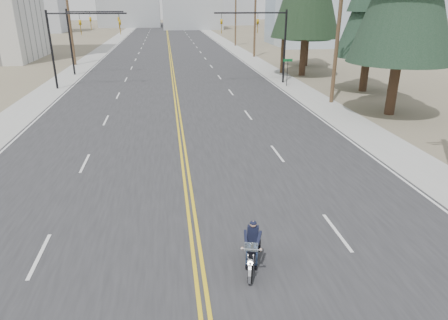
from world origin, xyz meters
TOP-DOWN VIEW (x-y plane):
  - road at (0.00, 70.00)m, footprint 20.00×200.00m
  - sidewalk_left at (-11.50, 70.00)m, footprint 3.00×200.00m
  - sidewalk_right at (11.50, 70.00)m, footprint 3.00×200.00m
  - traffic_mast_left at (-8.98, 32.00)m, footprint 7.10×0.26m
  - traffic_mast_right at (8.98, 32.00)m, footprint 7.10×0.26m
  - traffic_mast_far at (-9.31, 40.00)m, footprint 6.10×0.26m
  - street_sign at (10.80, 30.00)m, footprint 0.90×0.06m
  - utility_pole_b at (12.50, 23.00)m, footprint 2.20×0.30m
  - utility_pole_c at (12.50, 38.00)m, footprint 2.20×0.30m
  - utility_pole_d at (12.50, 53.00)m, footprint 2.20×0.30m
  - utility_pole_e at (12.50, 70.00)m, footprint 2.20×0.30m
  - utility_pole_left at (-12.50, 48.00)m, footprint 2.20×0.30m
  - haze_bldg_b at (8.00, 125.00)m, footprint 18.00×14.00m
  - haze_bldg_e at (25.00, 150.00)m, footprint 14.00×14.00m
  - motorcyclist at (1.61, 2.49)m, footprint 1.29×2.03m

SIDE VIEW (x-z plane):
  - road at x=0.00m, z-range 0.00..0.01m
  - sidewalk_left at x=-11.50m, z-range 0.00..0.01m
  - sidewalk_right at x=11.50m, z-range 0.00..0.01m
  - motorcyclist at x=1.61m, z-range 0.00..1.47m
  - street_sign at x=10.80m, z-range 0.49..3.12m
  - traffic_mast_far at x=-9.31m, z-range 1.37..8.37m
  - traffic_mast_left at x=-8.98m, z-range 1.44..8.44m
  - traffic_mast_right at x=8.98m, z-range 1.44..8.44m
  - utility_pole_left at x=-12.50m, z-range 0.23..10.73m
  - utility_pole_c at x=12.50m, z-range 0.23..11.23m
  - utility_pole_e at x=12.50m, z-range 0.23..11.23m
  - utility_pole_b at x=12.50m, z-range 0.23..11.73m
  - utility_pole_d at x=12.50m, z-range 0.23..11.73m
  - haze_bldg_e at x=25.00m, z-range 0.00..12.00m
  - haze_bldg_b at x=8.00m, z-range 0.00..14.00m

